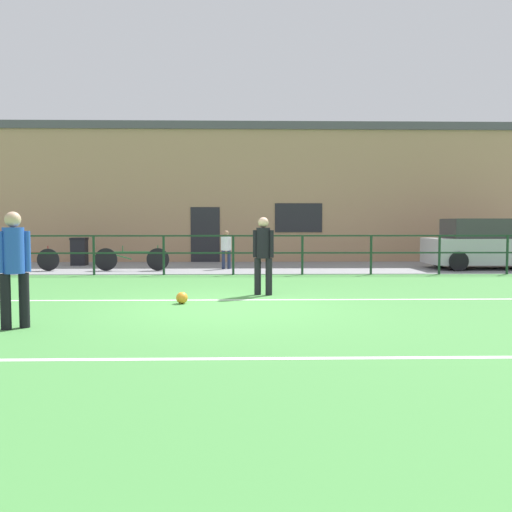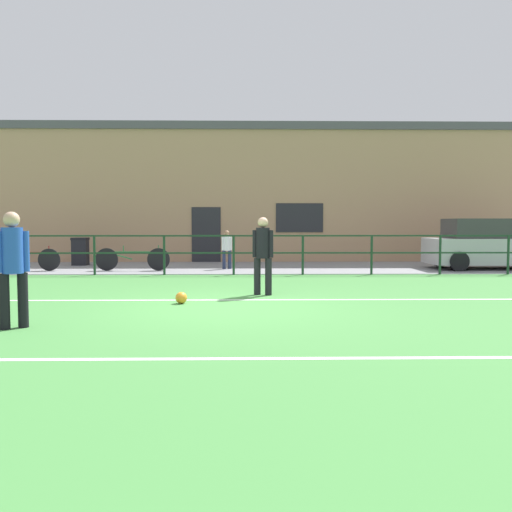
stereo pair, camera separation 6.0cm
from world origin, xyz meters
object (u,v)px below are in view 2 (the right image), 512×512
soccer_ball_match (181,298)px  trash_bin_0 (80,251)px  bicycle_parked_1 (133,259)px  player_striker (13,262)px  bicycle_parked_0 (24,259)px  parked_car_red (489,245)px  spectator_child (227,247)px  player_goalkeeper (263,251)px

soccer_ball_match → trash_bin_0: bearing=117.2°
bicycle_parked_1 → trash_bin_0: bearing=135.8°
bicycle_parked_1 → player_striker: bearing=-88.4°
bicycle_parked_0 → bicycle_parked_1: 3.35m
parked_car_red → trash_bin_0: parked_car_red is taller
soccer_ball_match → bicycle_parked_1: bicycle_parked_1 is taller
spectator_child → parked_car_red: bearing=168.5°
player_striker → trash_bin_0: (-2.54, 11.30, -0.43)m
spectator_child → bicycle_parked_1: 2.99m
bicycle_parked_0 → bicycle_parked_1: bicycle_parked_1 is taller
player_goalkeeper → parked_car_red: size_ratio=0.40×
soccer_ball_match → spectator_child: 7.44m
bicycle_parked_0 → trash_bin_0: size_ratio=2.32×
player_striker → spectator_child: size_ratio=1.33×
soccer_ball_match → bicycle_parked_0: (-5.68, 6.78, 0.27)m
bicycle_parked_0 → trash_bin_0: trash_bin_0 is taller
soccer_ball_match → spectator_child: bearing=85.5°
spectator_child → parked_car_red: size_ratio=0.31×
parked_car_red → bicycle_parked_0: parked_car_red is taller
bicycle_parked_1 → parked_car_red: bearing=2.4°
player_goalkeeper → bicycle_parked_1: 6.82m
parked_car_red → bicycle_parked_1: size_ratio=1.73×
spectator_child → parked_car_red: (8.47, -0.13, 0.06)m
player_goalkeeper → trash_bin_0: player_goalkeeper is taller
player_striker → parked_car_red: player_striker is taller
soccer_ball_match → parked_car_red: (9.04, 7.26, 0.67)m
soccer_ball_match → bicycle_parked_0: size_ratio=0.10×
spectator_child → trash_bin_0: 5.45m
player_striker → spectator_child: (2.65, 9.68, -0.21)m
soccer_ball_match → parked_car_red: bearing=38.7°
soccer_ball_match → parked_car_red: size_ratio=0.05×
parked_car_red → bicycle_parked_0: (-14.73, -0.48, -0.41)m
player_goalkeeper → player_striker: 5.03m
bicycle_parked_0 → bicycle_parked_1: (3.35, 0.00, 0.01)m
parked_car_red → trash_bin_0: (-13.66, 1.75, -0.27)m
spectator_child → bicycle_parked_1: spectator_child is taller
spectator_child → soccer_ball_match: bearing=74.9°
bicycle_parked_1 → spectator_child: bearing=11.8°
player_goalkeeper → bicycle_parked_0: 9.15m
parked_car_red → trash_bin_0: size_ratio=4.12×
bicycle_parked_1 → trash_bin_0: trash_bin_0 is taller
parked_car_red → bicycle_parked_1: parked_car_red is taller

